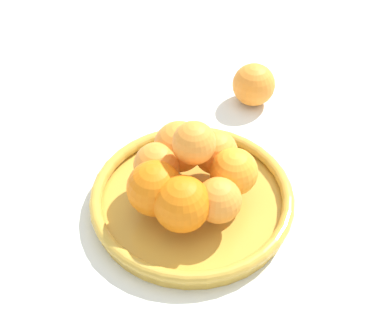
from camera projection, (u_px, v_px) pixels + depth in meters
The scene contains 4 objects.
ground_plane at pixel (192, 205), 0.86m from camera, with size 4.00×4.00×0.00m, color silver.
fruit_bowl at pixel (192, 198), 0.84m from camera, with size 0.32×0.32×0.03m.
orange_pile at pixel (188, 173), 0.80m from camera, with size 0.20×0.20×0.13m.
stray_orange at pixel (254, 85), 1.02m from camera, with size 0.08×0.08×0.08m, color orange.
Camera 1 is at (0.18, 0.53, 0.65)m, focal length 50.00 mm.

